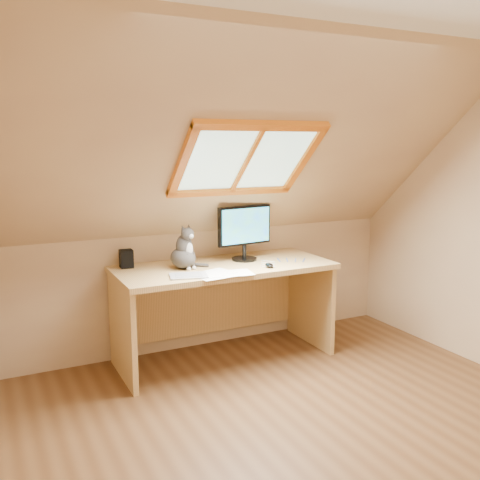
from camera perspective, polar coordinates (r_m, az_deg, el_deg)
ground at (r=3.42m, az=9.08°, el=-20.31°), size 3.50×3.50×0.00m
room_shell at (r=2.89m, az=10.95°, el=4.08°), size 3.52×3.52×2.41m
desk at (r=4.36m, az=-2.11°, el=-5.46°), size 1.72×0.75×0.78m
monitor at (r=4.36m, az=0.50°, el=1.16°), size 0.49×0.21×0.45m
cat at (r=4.12m, az=-6.02°, el=-1.33°), size 0.26×0.28×0.35m
desk_speaker at (r=4.22m, az=-12.03°, el=-1.96°), size 0.10×0.10×0.14m
graphics_tablet at (r=3.89m, az=-5.52°, el=-3.82°), size 0.31×0.25×0.01m
mouse at (r=4.16m, az=3.14°, el=-2.70°), size 0.08×0.12×0.03m
papers at (r=3.94m, az=-2.31°, el=-3.62°), size 0.35×0.30×0.01m
cables at (r=4.35m, az=4.56°, el=-2.30°), size 0.51×0.26×0.01m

